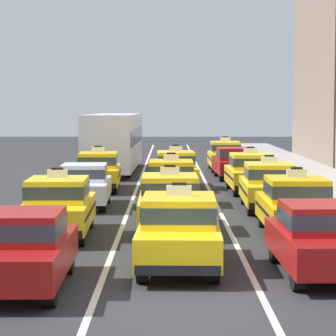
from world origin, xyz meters
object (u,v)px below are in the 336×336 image
sedan_left_nearest (23,247)px  bus_left_fifth (114,139)px  taxi_left_second (58,206)px  sedan_right_fifth (233,162)px  taxi_left_fourth (98,170)px  taxi_center_nearest (179,230)px  sedan_left_third (84,184)px  taxi_center_third (171,182)px  taxi_right_sixth (225,155)px  taxi_right_second (296,205)px  taxi_center_second (170,201)px  taxi_right_third (269,185)px  taxi_center_fourth (176,169)px  sedan_right_nearest (320,237)px  taxi_right_fourth (250,172)px

sedan_left_nearest → bus_left_fifth: bus_left_fifth is taller
taxi_left_second → sedan_right_fifth: size_ratio=1.06×
taxi_left_fourth → taxi_center_nearest: size_ratio=1.00×
bus_left_fifth → taxi_left_fourth: bearing=-90.3°
taxi_left_second → bus_left_fifth: (0.10, 21.56, 0.94)m
sedan_left_third → taxi_center_third: taxi_center_third is taller
bus_left_fifth → taxi_right_sixth: (6.23, 1.01, -0.94)m
sedan_left_nearest → taxi_right_second: taxi_right_second is taller
taxi_left_second → taxi_left_fourth: (0.05, 12.13, 0.00)m
sedan_right_fifth → taxi_right_sixth: size_ratio=0.95×
sedan_left_nearest → taxi_center_second: 7.85m
bus_left_fifth → taxi_right_third: bearing=-67.7°
taxi_center_third → sedan_left_third: bearing=-168.3°
taxi_left_second → sedan_left_third: 6.39m
taxi_left_fourth → taxi_center_second: bearing=-74.6°
sedan_left_nearest → bus_left_fifth: size_ratio=0.38×
bus_left_fifth → taxi_right_sixth: size_ratio=2.46×
taxi_left_fourth → taxi_center_third: (3.14, -5.09, 0.00)m
taxi_left_second → taxi_center_fourth: 13.37m
taxi_center_fourth → taxi_right_third: (3.21, -7.24, 0.00)m
bus_left_fifth → taxi_center_second: 20.81m
sedan_right_nearest → sedan_right_fifth: 22.57m
taxi_center_fourth → taxi_right_second: same height
taxi_center_nearest → taxi_right_sixth: (3.00, 26.85, 0.00)m
taxi_left_second → taxi_left_fourth: 12.13m
taxi_center_second → taxi_center_fourth: bearing=88.6°
taxi_left_second → taxi_right_sixth: same height
bus_left_fifth → taxi_center_nearest: size_ratio=2.44×
taxi_left_fourth → taxi_right_second: size_ratio=1.01×
sedan_left_nearest → taxi_right_second: size_ratio=0.95×
sedan_left_nearest → taxi_center_fourth: size_ratio=0.94×
taxi_left_second → taxi_right_fourth: 13.03m
taxi_center_third → taxi_right_fourth: bearing=51.5°
taxi_left_second → taxi_center_third: 7.72m
taxi_left_second → taxi_left_fourth: bearing=89.8°
taxi_right_sixth → taxi_center_fourth: bearing=-106.8°
taxi_center_nearest → taxi_center_third: bearing=90.7°
sedan_right_nearest → taxi_right_fourth: taxi_right_fourth is taller
taxi_left_fourth → sedan_right_fifth: bearing=40.5°
taxi_center_second → taxi_right_second: bearing=-13.1°
taxi_center_nearest → sedan_right_nearest: size_ratio=1.06×
taxi_left_second → taxi_center_fourth: bearing=75.2°
sedan_left_third → taxi_center_nearest: bearing=-73.0°
taxi_center_nearest → taxi_right_third: 10.49m
sedan_left_nearest → taxi_right_sixth: bearing=78.0°
taxi_right_third → taxi_left_second: bearing=-139.4°
taxi_right_third → taxi_center_second: bearing=-126.7°
taxi_center_second → taxi_center_third: same height
taxi_left_fourth → taxi_right_second: same height
taxi_left_fourth → taxi_center_fourth: same height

